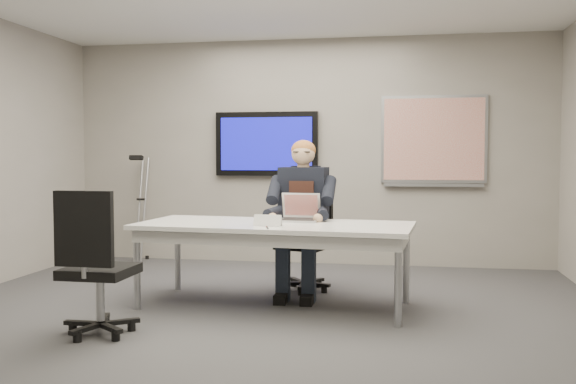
% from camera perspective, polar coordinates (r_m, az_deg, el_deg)
% --- Properties ---
extents(floor, '(6.00, 6.00, 0.02)m').
position_cam_1_polar(floor, '(5.27, -3.33, -11.64)').
color(floor, '#3C3B3E').
rests_on(floor, ground).
extents(wall_back, '(6.00, 0.02, 2.80)m').
position_cam_1_polar(wall_back, '(8.04, 1.66, 3.59)').
color(wall_back, gray).
rests_on(wall_back, ground).
extents(wall_front, '(6.00, 0.02, 2.80)m').
position_cam_1_polar(wall_front, '(2.28, -21.41, 4.20)').
color(wall_front, gray).
rests_on(wall_front, ground).
extents(conference_table, '(2.50, 1.20, 0.75)m').
position_cam_1_polar(conference_table, '(5.74, -1.21, -3.65)').
color(conference_table, white).
rests_on(conference_table, ground).
extents(tv_display, '(1.30, 0.09, 0.80)m').
position_cam_1_polar(tv_display, '(8.07, -1.91, 4.30)').
color(tv_display, black).
rests_on(tv_display, wall_back).
extents(whiteboard, '(1.25, 0.08, 1.10)m').
position_cam_1_polar(whiteboard, '(7.93, 12.82, 4.46)').
color(whiteboard, '#989BA1').
rests_on(whiteboard, wall_back).
extents(office_chair_far, '(0.63, 0.63, 1.06)m').
position_cam_1_polar(office_chair_far, '(6.49, 1.61, -5.82)').
color(office_chair_far, black).
rests_on(office_chair_far, ground).
extents(office_chair_near, '(0.53, 0.53, 1.10)m').
position_cam_1_polar(office_chair_near, '(5.05, -16.61, -8.41)').
color(office_chair_near, black).
rests_on(office_chair_near, ground).
extents(seated_person, '(0.49, 0.83, 1.51)m').
position_cam_1_polar(seated_person, '(6.19, 1.12, -3.66)').
color(seated_person, '#1E2532').
rests_on(seated_person, office_chair_far).
extents(crutch, '(0.42, 0.71, 1.44)m').
position_cam_1_polar(crutch, '(8.41, -12.87, -1.31)').
color(crutch, '#9A9CA1').
rests_on(crutch, ground).
extents(laptop, '(0.37, 0.34, 0.26)m').
position_cam_1_polar(laptop, '(5.93, 1.05, -1.97)').
color(laptop, silver).
rests_on(laptop, conference_table).
extents(name_tent, '(0.25, 0.10, 0.10)m').
position_cam_1_polar(name_tent, '(5.50, -1.81, -2.53)').
color(name_tent, white).
rests_on(name_tent, conference_table).
extents(pen, '(0.05, 0.14, 0.01)m').
position_cam_1_polar(pen, '(5.35, -1.86, -3.16)').
color(pen, black).
rests_on(pen, conference_table).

